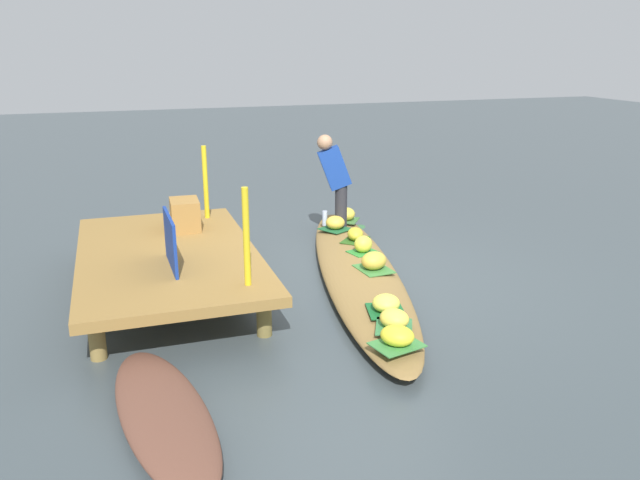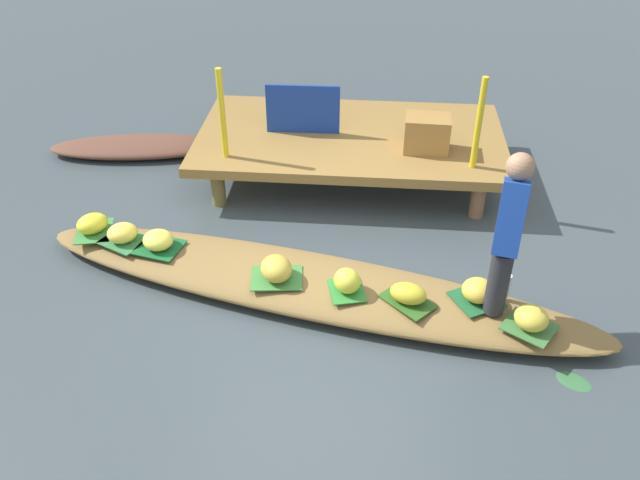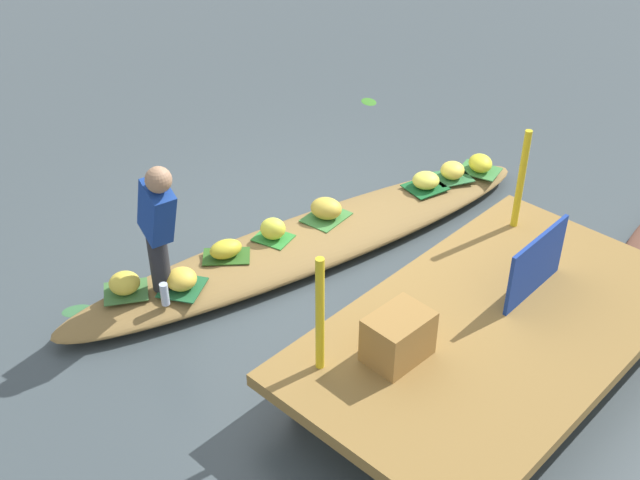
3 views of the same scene
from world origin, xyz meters
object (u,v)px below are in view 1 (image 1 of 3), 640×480
(vendor_boat, at_px, (358,271))
(vendor_person, at_px, (335,175))
(banana_bunch_2, at_px, (386,303))
(banana_bunch_1, at_px, (363,244))
(water_bottle, at_px, (325,218))
(banana_bunch_4, at_px, (397,336))
(banana_bunch_5, at_px, (355,234))
(moored_boat, at_px, (164,414))
(banana_bunch_7, at_px, (394,318))
(banana_bunch_0, at_px, (335,223))
(banana_bunch_6, at_px, (346,214))
(market_banner, at_px, (170,241))
(produce_crate, at_px, (185,215))
(banana_bunch_3, at_px, (374,261))

(vendor_boat, relative_size, vendor_person, 3.96)
(vendor_boat, height_order, banana_bunch_2, banana_bunch_2)
(banana_bunch_1, relative_size, water_bottle, 1.15)
(banana_bunch_4, relative_size, vendor_person, 0.23)
(water_bottle, bearing_deg, banana_bunch_5, -169.34)
(moored_boat, xyz_separation_m, banana_bunch_7, (0.54, -2.01, 0.21))
(banana_bunch_0, height_order, vendor_person, vendor_person)
(banana_bunch_4, bearing_deg, banana_bunch_2, -16.36)
(banana_bunch_6, height_order, market_banner, market_banner)
(vendor_boat, distance_m, banana_bunch_0, 1.36)
(vendor_boat, bearing_deg, water_bottle, 7.68)
(banana_bunch_6, distance_m, produce_crate, 2.39)
(vendor_boat, bearing_deg, moored_boat, 145.82)
(banana_bunch_1, bearing_deg, banana_bunch_6, -12.51)
(banana_bunch_0, bearing_deg, vendor_boat, 171.51)
(banana_bunch_1, bearing_deg, banana_bunch_2, 165.01)
(moored_boat, xyz_separation_m, vendor_person, (3.67, -2.57, 0.82))
(banana_bunch_0, distance_m, market_banner, 2.80)
(banana_bunch_7, relative_size, produce_crate, 0.60)
(vendor_boat, height_order, banana_bunch_0, banana_bunch_0)
(moored_boat, bearing_deg, banana_bunch_6, -43.57)
(moored_boat, xyz_separation_m, banana_bunch_1, (2.53, -2.52, 0.23))
(vendor_person, height_order, water_bottle, vendor_person)
(banana_bunch_7, bearing_deg, vendor_person, -10.21)
(moored_boat, height_order, banana_bunch_3, banana_bunch_3)
(moored_boat, height_order, banana_bunch_2, banana_bunch_2)
(banana_bunch_2, bearing_deg, banana_bunch_6, -13.87)
(banana_bunch_6, bearing_deg, water_bottle, 110.16)
(vendor_boat, bearing_deg, market_banner, 109.98)
(banana_bunch_4, xyz_separation_m, produce_crate, (2.98, 1.32, 0.37))
(water_bottle, distance_m, produce_crate, 2.01)
(moored_boat, bearing_deg, banana_bunch_4, -90.87)
(banana_bunch_2, distance_m, produce_crate, 2.80)
(banana_bunch_0, distance_m, banana_bunch_6, 0.46)
(moored_boat, height_order, banana_bunch_7, banana_bunch_7)
(market_banner, distance_m, produce_crate, 1.30)
(banana_bunch_1, distance_m, banana_bunch_3, 0.59)
(banana_bunch_4, distance_m, water_bottle, 3.59)
(banana_bunch_7, xyz_separation_m, produce_crate, (2.66, 1.44, 0.37))
(banana_bunch_5, distance_m, banana_bunch_7, 2.54)
(banana_bunch_0, height_order, water_bottle, water_bottle)
(banana_bunch_0, xyz_separation_m, banana_bunch_6, (0.35, -0.29, 0.00))
(vendor_boat, xyz_separation_m, produce_crate, (0.99, 1.77, 0.55))
(banana_bunch_4, bearing_deg, market_banner, 43.16)
(vendor_person, bearing_deg, produce_crate, 103.10)
(vendor_boat, relative_size, banana_bunch_0, 19.17)
(moored_boat, xyz_separation_m, water_bottle, (3.76, -2.47, 0.22))
(vendor_boat, distance_m, vendor_person, 1.68)
(moored_boat, xyz_separation_m, banana_bunch_0, (3.54, -2.54, 0.21))
(banana_bunch_7, relative_size, water_bottle, 1.33)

